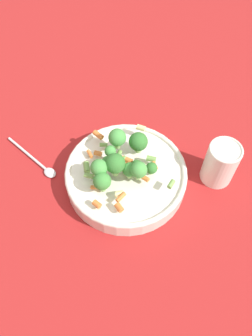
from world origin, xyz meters
TOP-DOWN VIEW (x-y plane):
  - ground_plane at (0.00, 0.00)m, footprint 3.00×3.00m
  - bowl at (0.00, 0.00)m, footprint 0.30×0.30m
  - pasta_salad at (0.00, -0.01)m, footprint 0.24×0.22m
  - cup at (-0.05, 0.22)m, footprint 0.08×0.08m
  - spoon at (-0.02, -0.23)m, footprint 0.12×0.17m

SIDE VIEW (x-z plane):
  - ground_plane at x=0.00m, z-range 0.00..0.00m
  - spoon at x=-0.02m, z-range 0.00..0.01m
  - bowl at x=0.00m, z-range 0.00..0.05m
  - cup at x=-0.05m, z-range 0.00..0.12m
  - pasta_salad at x=0.00m, z-range 0.05..0.13m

